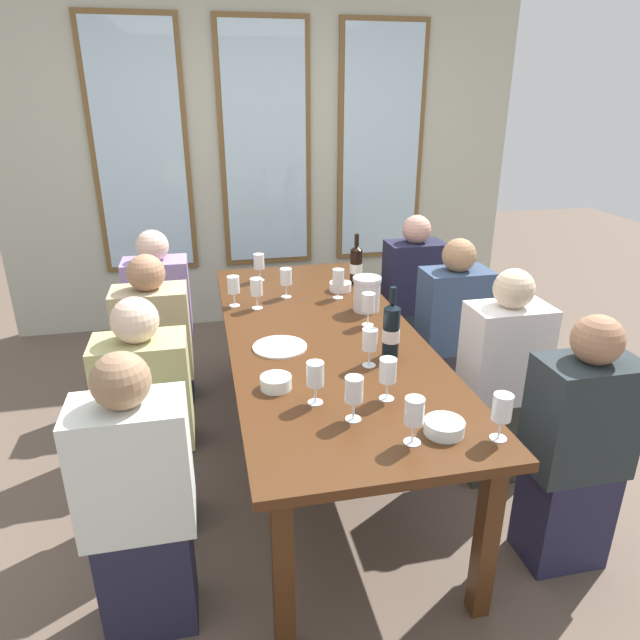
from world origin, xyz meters
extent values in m
plane|color=brown|center=(0.00, 0.00, 0.00)|extent=(12.00, 12.00, 0.00)
cube|color=#B6B6A2|center=(0.00, 2.14, 1.45)|extent=(4.14, 0.06, 2.90)
cube|color=brown|center=(-0.95, 2.10, 1.45)|extent=(0.72, 0.03, 1.88)
cube|color=silver|center=(-0.95, 2.08, 1.45)|extent=(0.64, 0.01, 1.80)
cube|color=brown|center=(0.00, 2.10, 1.45)|extent=(0.72, 0.03, 1.88)
cube|color=silver|center=(0.00, 2.08, 1.45)|extent=(0.64, 0.01, 1.80)
cube|color=brown|center=(0.95, 2.10, 1.45)|extent=(0.72, 0.03, 1.88)
cube|color=silver|center=(0.95, 2.08, 1.45)|extent=(0.64, 0.01, 1.80)
cube|color=#452510|center=(0.00, 0.00, 0.72)|extent=(0.94, 2.37, 0.04)
cube|color=#452510|center=(-0.37, -1.09, 0.35)|extent=(0.07, 0.07, 0.70)
cube|color=#452510|center=(0.37, -1.09, 0.35)|extent=(0.07, 0.07, 0.70)
cube|color=#452510|center=(-0.37, 1.09, 0.35)|extent=(0.07, 0.07, 0.70)
cube|color=#452510|center=(0.37, 1.09, 0.35)|extent=(0.07, 0.07, 0.70)
cylinder|color=white|center=(-0.23, -0.13, 0.74)|extent=(0.26, 0.26, 0.01)
cylinder|color=silver|center=(0.31, 0.26, 0.82)|extent=(0.14, 0.14, 0.17)
cylinder|color=silver|center=(0.31, 0.26, 0.92)|extent=(0.16, 0.16, 0.02)
cylinder|color=black|center=(0.38, 0.73, 0.85)|extent=(0.07, 0.07, 0.21)
cone|color=black|center=(0.38, 0.73, 0.97)|extent=(0.07, 0.07, 0.02)
cylinder|color=black|center=(0.38, 0.73, 1.02)|extent=(0.03, 0.03, 0.08)
cylinder|color=white|center=(0.38, 0.73, 0.84)|extent=(0.08, 0.08, 0.06)
cylinder|color=black|center=(0.24, -0.33, 0.86)|extent=(0.07, 0.07, 0.23)
cone|color=black|center=(0.24, -0.33, 0.99)|extent=(0.07, 0.07, 0.02)
cylinder|color=black|center=(0.24, -0.33, 1.04)|extent=(0.03, 0.03, 0.08)
cylinder|color=silver|center=(0.24, -0.33, 0.85)|extent=(0.08, 0.08, 0.06)
cylinder|color=white|center=(0.25, 0.61, 0.77)|extent=(0.13, 0.13, 0.05)
cylinder|color=white|center=(-0.30, -0.51, 0.77)|extent=(0.13, 0.13, 0.05)
cylinder|color=white|center=(0.23, -0.96, 0.76)|extent=(0.14, 0.14, 0.05)
cylinder|color=white|center=(0.12, -0.40, 0.74)|extent=(0.06, 0.06, 0.00)
cylinder|color=white|center=(0.12, -0.40, 0.78)|extent=(0.01, 0.01, 0.07)
cylinder|color=white|center=(0.12, -0.40, 0.87)|extent=(0.07, 0.07, 0.09)
cylinder|color=#590C19|center=(0.12, -0.40, 0.83)|extent=(0.06, 0.06, 0.03)
cylinder|color=white|center=(-0.09, 0.56, 0.74)|extent=(0.06, 0.06, 0.00)
cylinder|color=white|center=(-0.09, 0.56, 0.78)|extent=(0.01, 0.01, 0.07)
cylinder|color=white|center=(-0.09, 0.56, 0.87)|extent=(0.07, 0.07, 0.09)
cylinder|color=#590C19|center=(-0.09, 0.56, 0.84)|extent=(0.06, 0.06, 0.04)
cylinder|color=white|center=(-0.17, -0.66, 0.74)|extent=(0.06, 0.06, 0.00)
cylinder|color=white|center=(-0.17, -0.66, 0.78)|extent=(0.01, 0.01, 0.07)
cylinder|color=white|center=(-0.17, -0.66, 0.87)|extent=(0.07, 0.07, 0.09)
cylinder|color=beige|center=(-0.17, -0.66, 0.83)|extent=(0.06, 0.06, 0.02)
cylinder|color=white|center=(-0.21, 0.91, 0.74)|extent=(0.06, 0.06, 0.00)
cylinder|color=white|center=(-0.21, 0.91, 0.78)|extent=(0.01, 0.01, 0.07)
cylinder|color=white|center=(-0.21, 0.91, 0.87)|extent=(0.07, 0.07, 0.09)
cylinder|color=#590C19|center=(-0.21, 0.91, 0.84)|extent=(0.06, 0.06, 0.03)
cylinder|color=white|center=(0.20, 0.49, 0.74)|extent=(0.06, 0.06, 0.00)
cylinder|color=white|center=(0.20, 0.49, 0.78)|extent=(0.01, 0.01, 0.07)
cylinder|color=white|center=(0.20, 0.49, 0.87)|extent=(0.07, 0.07, 0.09)
cylinder|color=maroon|center=(0.20, 0.49, 0.84)|extent=(0.06, 0.06, 0.03)
cylinder|color=white|center=(0.11, -0.69, 0.74)|extent=(0.06, 0.06, 0.00)
cylinder|color=white|center=(0.11, -0.69, 0.78)|extent=(0.01, 0.01, 0.07)
cylinder|color=white|center=(0.11, -0.69, 0.87)|extent=(0.07, 0.07, 0.09)
cylinder|color=white|center=(0.10, -0.99, 0.74)|extent=(0.06, 0.06, 0.00)
cylinder|color=white|center=(0.10, -0.99, 0.78)|extent=(0.01, 0.01, 0.07)
cylinder|color=white|center=(0.10, -0.99, 0.87)|extent=(0.07, 0.07, 0.09)
cylinder|color=white|center=(-0.28, 0.41, 0.74)|extent=(0.06, 0.06, 0.00)
cylinder|color=white|center=(-0.28, 0.41, 0.78)|extent=(0.01, 0.01, 0.07)
cylinder|color=white|center=(-0.28, 0.41, 0.87)|extent=(0.07, 0.07, 0.09)
cylinder|color=white|center=(-0.06, -0.81, 0.74)|extent=(0.06, 0.06, 0.00)
cylinder|color=white|center=(-0.06, -0.81, 0.78)|extent=(0.01, 0.01, 0.07)
cylinder|color=white|center=(-0.06, -0.81, 0.87)|extent=(0.07, 0.07, 0.09)
cylinder|color=maroon|center=(-0.06, -0.81, 0.84)|extent=(0.06, 0.06, 0.03)
cylinder|color=white|center=(0.40, -1.03, 0.74)|extent=(0.06, 0.06, 0.00)
cylinder|color=white|center=(0.40, -1.03, 0.78)|extent=(0.01, 0.01, 0.07)
cylinder|color=white|center=(0.40, -1.03, 0.87)|extent=(0.07, 0.07, 0.09)
cylinder|color=maroon|center=(0.40, -1.03, 0.83)|extent=(0.06, 0.06, 0.02)
cylinder|color=white|center=(-0.40, 0.48, 0.74)|extent=(0.06, 0.06, 0.00)
cylinder|color=white|center=(-0.40, 0.48, 0.78)|extent=(0.01, 0.01, 0.07)
cylinder|color=white|center=(-0.40, 0.48, 0.87)|extent=(0.07, 0.07, 0.09)
cylinder|color=#590C19|center=(-0.40, 0.48, 0.83)|extent=(0.06, 0.06, 0.03)
cylinder|color=white|center=(0.25, 0.05, 0.74)|extent=(0.06, 0.06, 0.00)
cylinder|color=white|center=(0.25, 0.05, 0.78)|extent=(0.01, 0.01, 0.07)
cylinder|color=white|center=(0.25, 0.05, 0.87)|extent=(0.07, 0.07, 0.09)
cube|color=#222138|center=(-0.84, -0.86, 0.23)|extent=(0.32, 0.24, 0.45)
cube|color=silver|center=(-0.84, -0.86, 0.69)|extent=(0.38, 0.24, 0.48)
sphere|color=#987455|center=(-0.84, -0.86, 1.02)|extent=(0.19, 0.19, 0.19)
cube|color=#24233E|center=(0.84, -0.90, 0.23)|extent=(0.32, 0.24, 0.45)
cube|color=#262F32|center=(0.84, -0.90, 0.69)|extent=(0.38, 0.24, 0.48)
sphere|color=#A07051|center=(0.84, -0.90, 1.02)|extent=(0.19, 0.19, 0.19)
cube|color=#272B3D|center=(-0.84, 0.85, 0.23)|extent=(0.32, 0.24, 0.45)
cube|color=#8A74AF|center=(-0.84, 0.85, 0.69)|extent=(0.38, 0.24, 0.48)
sphere|color=beige|center=(-0.84, 0.85, 1.02)|extent=(0.19, 0.19, 0.19)
cube|color=#242E30|center=(0.84, 0.93, 0.23)|extent=(0.32, 0.24, 0.45)
cube|color=#1F1F37|center=(0.84, 0.93, 0.69)|extent=(0.38, 0.24, 0.48)
sphere|color=tan|center=(0.84, 0.93, 1.02)|extent=(0.19, 0.19, 0.19)
cube|color=#242140|center=(-0.84, 0.31, 0.23)|extent=(0.32, 0.24, 0.45)
cube|color=tan|center=(-0.84, 0.31, 0.69)|extent=(0.38, 0.24, 0.48)
sphere|color=#A27456|center=(-0.84, 0.31, 1.02)|extent=(0.19, 0.19, 0.19)
cube|color=#2E2933|center=(0.84, 0.28, 0.23)|extent=(0.32, 0.24, 0.45)
cube|color=#314361|center=(0.84, 0.28, 0.69)|extent=(0.38, 0.24, 0.48)
sphere|color=#9C734F|center=(0.84, 0.28, 1.02)|extent=(0.19, 0.19, 0.19)
cube|color=#273940|center=(-0.84, -0.34, 0.23)|extent=(0.32, 0.24, 0.45)
cube|color=tan|center=(-0.84, -0.34, 0.69)|extent=(0.38, 0.24, 0.48)
sphere|color=beige|center=(-0.84, -0.34, 1.02)|extent=(0.19, 0.19, 0.19)
cube|color=#36392E|center=(0.84, -0.31, 0.23)|extent=(0.32, 0.24, 0.45)
cube|color=silver|center=(0.84, -0.31, 0.69)|extent=(0.38, 0.24, 0.48)
sphere|color=beige|center=(0.84, -0.31, 1.02)|extent=(0.19, 0.19, 0.19)
camera|label=1|loc=(-0.56, -2.54, 1.87)|focal=31.86mm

